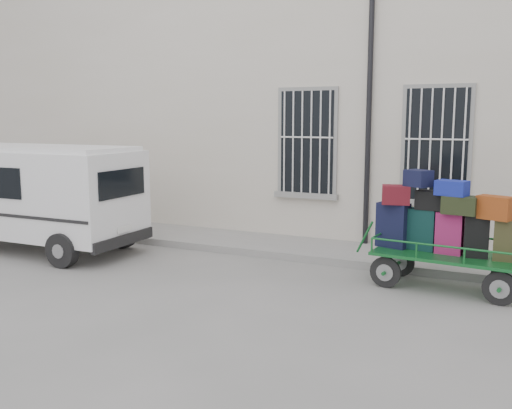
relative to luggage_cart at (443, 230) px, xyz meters
name	(u,v)px	position (x,y,z in m)	size (l,w,h in m)	color
ground	(268,280)	(-2.78, -0.75, -0.98)	(80.00, 80.00, 0.00)	slate
building	(357,109)	(-2.78, 4.75, 2.02)	(24.00, 5.15, 6.00)	beige
sidewalk	(311,249)	(-2.78, 1.45, -0.90)	(24.00, 1.70, 0.15)	gray
luggage_cart	(443,230)	(0.00, 0.00, 0.00)	(2.73, 1.26, 1.94)	black
van	(39,191)	(-8.00, -0.77, 0.28)	(4.40, 2.03, 2.20)	white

